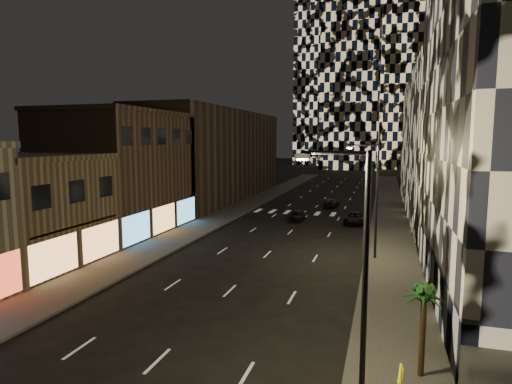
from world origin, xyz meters
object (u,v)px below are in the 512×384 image
Objects in this scene: streetlight_far at (374,193)px; car_dark_rightlane at (355,218)px; car_dark_midlane at (297,215)px; streetlight_near at (358,263)px; palm_tree at (424,301)px; car_dark_oncoming at (331,203)px.

streetlight_far is 1.92× the size of car_dark_rightlane.
car_dark_midlane is (-8.91, 14.46, -4.71)m from streetlight_far.
streetlight_near is 2.38× the size of car_dark_midlane.
streetlight_near is at bearing -130.69° from palm_tree.
car_dark_midlane is (-8.91, 34.46, -4.71)m from streetlight_near.
car_dark_rightlane reaches higher than car_dark_oncoming.
streetlight_near is 1.92× the size of car_dark_rightlane.
streetlight_near is at bearing -85.26° from car_dark_rightlane.
streetlight_far is 2.21× the size of car_dark_oncoming.
streetlight_near is 35.90m from car_dark_midlane.
car_dark_rightlane reaches higher than car_dark_midlane.
car_dark_midlane is 1.01× the size of palm_tree.
palm_tree reaches higher than car_dark_midlane.
streetlight_far is at bearing -79.98° from car_dark_rightlane.
palm_tree is at bearing -68.88° from car_dark_midlane.
streetlight_far reaches higher than car_dark_midlane.
car_dark_oncoming is (-6.34, 45.88, -4.76)m from streetlight_near.
palm_tree is (8.74, -43.08, 2.66)m from car_dark_oncoming.
car_dark_midlane is at bearing 109.66° from palm_tree.
car_dark_midlane is at bearing 83.22° from car_dark_oncoming.
streetlight_far is at bearing 97.96° from palm_tree.
car_dark_rightlane is at bearing 115.16° from car_dark_oncoming.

